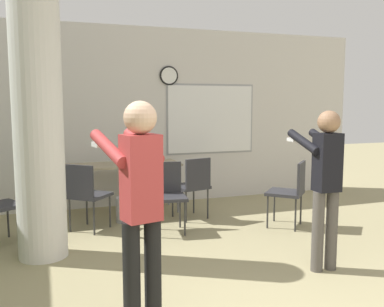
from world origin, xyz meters
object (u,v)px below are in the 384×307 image
(person_playing_front, at_px, (140,200))
(person_playing_side, at_px, (325,177))
(chair_table_front, at_px, (167,191))
(bottle_on_table, at_px, (151,158))
(chair_table_left, at_px, (86,192))
(chair_table_right, at_px, (193,183))
(folding_table, at_px, (120,167))
(chair_mid_room, at_px, (291,189))

(person_playing_front, bearing_deg, person_playing_side, 16.24)
(chair_table_front, bearing_deg, person_playing_side, -57.53)
(bottle_on_table, relative_size, chair_table_left, 0.25)
(chair_table_right, distance_m, chair_table_front, 0.64)
(folding_table, height_order, chair_table_right, chair_table_right)
(chair_table_right, height_order, person_playing_side, person_playing_side)
(chair_table_left, relative_size, chair_mid_room, 1.00)
(chair_table_left, distance_m, chair_mid_room, 2.63)
(person_playing_front, bearing_deg, folding_table, 82.57)
(chair_table_right, bearing_deg, bottle_on_table, 130.33)
(chair_table_right, height_order, chair_table_left, same)
(person_playing_front, bearing_deg, chair_table_right, 63.64)
(bottle_on_table, xyz_separation_m, chair_mid_room, (1.54, -1.33, -0.31))
(person_playing_side, bearing_deg, chair_table_front, 122.47)
(chair_table_front, bearing_deg, person_playing_front, -110.39)
(bottle_on_table, distance_m, person_playing_front, 3.36)
(chair_table_right, distance_m, person_playing_front, 3.04)
(folding_table, xyz_separation_m, person_playing_front, (-0.44, -3.35, 0.29))
(folding_table, xyz_separation_m, chair_table_right, (0.90, -0.66, -0.17))
(chair_table_front, bearing_deg, bottle_on_table, 88.52)
(folding_table, bearing_deg, chair_mid_room, -36.08)
(chair_table_left, height_order, person_playing_side, person_playing_side)
(folding_table, distance_m, chair_table_right, 1.13)
(chair_table_left, xyz_separation_m, chair_mid_room, (2.54, -0.68, 0.00))
(chair_mid_room, xyz_separation_m, person_playing_front, (-2.41, -1.91, 0.46))
(person_playing_side, bearing_deg, person_playing_front, -163.76)
(bottle_on_table, bearing_deg, chair_mid_room, -40.81)
(bottle_on_table, bearing_deg, person_playing_front, -105.05)
(chair_table_left, bearing_deg, chair_table_front, -18.12)
(chair_mid_room, bearing_deg, folding_table, 143.92)
(person_playing_side, bearing_deg, bottle_on_table, 111.69)
(chair_table_right, bearing_deg, person_playing_front, -116.36)
(chair_table_left, distance_m, person_playing_side, 2.92)
(bottle_on_table, height_order, chair_table_front, bottle_on_table)
(bottle_on_table, height_order, chair_table_left, bottle_on_table)
(folding_table, height_order, person_playing_front, person_playing_front)
(person_playing_side, bearing_deg, folding_table, 118.29)
(chair_table_right, xyz_separation_m, person_playing_front, (-1.34, -2.70, 0.46))
(chair_mid_room, bearing_deg, person_playing_front, -141.64)
(chair_table_right, xyz_separation_m, chair_table_front, (-0.49, -0.42, 0.00))
(chair_table_front, xyz_separation_m, person_playing_front, (-0.85, -2.28, 0.46))
(bottle_on_table, relative_size, chair_mid_room, 0.25)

